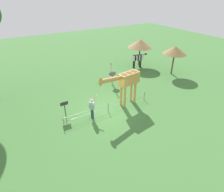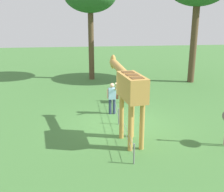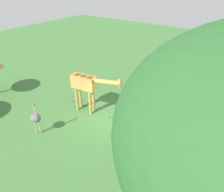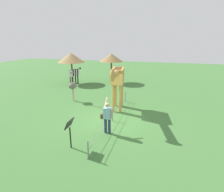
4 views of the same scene
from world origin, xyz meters
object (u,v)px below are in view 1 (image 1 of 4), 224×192
(giraffe, at_px, (126,81))
(zebra, at_px, (138,58))
(visitor, at_px, (92,107))
(ostrich, at_px, (112,74))
(shade_hut_far, at_px, (175,50))
(shade_hut_near, at_px, (140,43))
(info_sign, at_px, (64,106))

(giraffe, distance_m, zebra, 8.38)
(visitor, relative_size, zebra, 0.94)
(visitor, height_order, ostrich, ostrich)
(giraffe, height_order, visitor, giraffe)
(ostrich, xyz_separation_m, shade_hut_far, (-6.97, 0.99, 1.46))
(visitor, distance_m, shade_hut_far, 11.48)
(ostrich, relative_size, shade_hut_near, 0.71)
(giraffe, bearing_deg, ostrich, -104.66)
(visitor, bearing_deg, ostrich, -135.61)
(zebra, relative_size, ostrich, 0.81)
(shade_hut_far, distance_m, info_sign, 12.85)
(giraffe, bearing_deg, shade_hut_near, -134.43)
(shade_hut_far, relative_size, info_sign, 2.32)
(ostrich, bearing_deg, visitor, 44.39)
(visitor, height_order, shade_hut_near, shade_hut_near)
(giraffe, relative_size, info_sign, 2.80)
(ostrich, relative_size, info_sign, 1.70)
(giraffe, height_order, info_sign, giraffe)
(giraffe, relative_size, visitor, 2.16)
(giraffe, relative_size, shade_hut_near, 1.17)
(ostrich, bearing_deg, zebra, -154.16)
(ostrich, bearing_deg, shade_hut_near, -151.91)
(visitor, height_order, info_sign, visitor)
(zebra, height_order, ostrich, ostrich)
(giraffe, bearing_deg, shade_hut_far, -161.45)
(ostrich, bearing_deg, info_sign, 26.40)
(giraffe, bearing_deg, zebra, -134.04)
(shade_hut_near, distance_m, shade_hut_far, 4.19)
(giraffe, distance_m, info_sign, 4.90)
(zebra, bearing_deg, info_sign, 26.14)
(ostrich, distance_m, info_sign, 6.30)
(info_sign, bearing_deg, zebra, -153.86)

